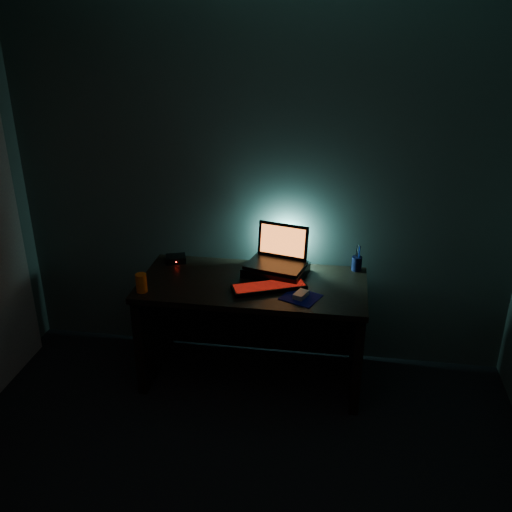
{
  "coord_description": "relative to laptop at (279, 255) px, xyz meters",
  "views": [
    {
      "loc": [
        0.54,
        -1.71,
        2.44
      ],
      "look_at": [
        0.03,
        1.57,
        0.96
      ],
      "focal_mm": 40.0,
      "sensor_mm": 36.0,
      "label": 1
    }
  ],
  "objects": [
    {
      "name": "room",
      "position": [
        -0.15,
        -1.82,
        0.38
      ],
      "size": [
        3.5,
        4.0,
        2.5
      ],
      "color": "black",
      "rests_on": "ground"
    },
    {
      "name": "mousepad",
      "position": [
        0.18,
        -0.36,
        -0.12
      ],
      "size": [
        0.28,
        0.27,
        0.0
      ],
      "primitive_type": "cube",
      "rotation": [
        0.0,
        0.0,
        -0.41
      ],
      "color": "#0D0D5E",
      "rests_on": "desk"
    },
    {
      "name": "keyboard",
      "position": [
        -0.03,
        -0.28,
        -0.11
      ],
      "size": [
        0.5,
        0.33,
        0.03
      ],
      "rotation": [
        0.0,
        0.0,
        0.41
      ],
      "color": "black",
      "rests_on": "desk"
    },
    {
      "name": "mouse",
      "position": [
        0.18,
        -0.36,
        -0.1
      ],
      "size": [
        0.1,
        0.12,
        0.03
      ],
      "primitive_type": "cube",
      "rotation": [
        0.0,
        0.0,
        -0.41
      ],
      "color": "#9A999F",
      "rests_on": "mousepad"
    },
    {
      "name": "laptop",
      "position": [
        0.0,
        0.0,
        0.0
      ],
      "size": [
        0.43,
        0.36,
        0.26
      ],
      "rotation": [
        0.0,
        0.0,
        -0.24
      ],
      "color": "black",
      "rests_on": "riser"
    },
    {
      "name": "router",
      "position": [
        -0.74,
        0.04,
        -0.1
      ],
      "size": [
        0.17,
        0.15,
        0.05
      ],
      "rotation": [
        0.0,
        0.0,
        0.34
      ],
      "color": "black",
      "rests_on": "desk"
    },
    {
      "name": "juice_glass",
      "position": [
        -0.83,
        -0.44,
        -0.06
      ],
      "size": [
        0.09,
        0.09,
        0.12
      ],
      "primitive_type": "cylinder",
      "rotation": [
        0.0,
        0.0,
        -0.26
      ],
      "color": "#FE5D0D",
      "rests_on": "desk"
    },
    {
      "name": "riser",
      "position": [
        -0.01,
        -0.05,
        -0.09
      ],
      "size": [
        0.46,
        0.39,
        0.06
      ],
      "primitive_type": "cube",
      "rotation": [
        0.0,
        0.0,
        -0.24
      ],
      "color": "black",
      "rests_on": "desk"
    },
    {
      "name": "pen_cup",
      "position": [
        0.53,
        0.1,
        -0.07
      ],
      "size": [
        0.08,
        0.08,
        0.1
      ],
      "primitive_type": "cylinder",
      "rotation": [
        0.0,
        0.0,
        -0.19
      ],
      "color": "black",
      "rests_on": "desk"
    },
    {
      "name": "desk",
      "position": [
        -0.15,
        -0.15,
        -0.38
      ],
      "size": [
        1.5,
        0.7,
        0.75
      ],
      "color": "black",
      "rests_on": "ground"
    }
  ]
}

